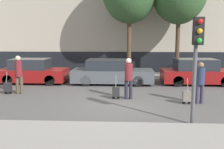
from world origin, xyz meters
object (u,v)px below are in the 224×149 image
at_px(parked_car_2, 197,72).
at_px(pedestrian_center, 129,76).
at_px(parked_car_0, 33,72).
at_px(trolley_left, 8,87).
at_px(traffic_light, 197,49).
at_px(parked_car_1, 112,72).
at_px(trolley_right, 187,96).
at_px(pedestrian_left, 19,72).
at_px(pedestrian_right, 200,80).
at_px(trolley_center, 116,92).
at_px(parked_bicycle, 180,70).

relative_size(parked_car_2, pedestrian_center, 2.28).
bearing_deg(parked_car_0, trolley_left, -92.53).
xyz_separation_m(pedestrian_center, traffic_light, (1.95, -3.26, 1.31)).
distance_m(parked_car_0, pedestrian_center, 6.71).
distance_m(parked_car_1, trolley_right, 5.44).
xyz_separation_m(parked_car_0, pedestrian_center, (5.62, -3.64, 0.36)).
relative_size(pedestrian_left, pedestrian_right, 1.08).
distance_m(parked_car_1, trolley_center, 3.66).
relative_size(trolley_left, pedestrian_right, 0.63).
relative_size(trolley_left, traffic_light, 0.33).
xyz_separation_m(trolley_left, trolley_right, (8.11, -1.40, -0.00)).
height_order(pedestrian_right, traffic_light, traffic_light).
relative_size(pedestrian_center, trolley_right, 1.68).
bearing_deg(parked_bicycle, pedestrian_center, -119.75).
relative_size(parked_car_0, trolley_right, 3.63).
distance_m(pedestrian_left, trolley_center, 4.77).
bearing_deg(pedestrian_right, traffic_light, -121.14).
distance_m(trolley_left, trolley_center, 5.25).
distance_m(trolley_center, trolley_right, 2.99).
relative_size(pedestrian_center, trolley_center, 1.67).
xyz_separation_m(trolley_left, pedestrian_center, (5.75, -0.68, 0.70)).
distance_m(parked_car_0, trolley_center, 6.27).
bearing_deg(traffic_light, parked_car_0, 137.69).
xyz_separation_m(trolley_center, pedestrian_right, (3.44, -0.59, 0.64)).
distance_m(trolley_left, trolley_right, 8.23).
distance_m(pedestrian_center, pedestrian_right, 2.96).
bearing_deg(parked_car_0, pedestrian_right, -26.50).
bearing_deg(pedestrian_right, trolley_left, 160.01).
relative_size(parked_car_1, parked_car_2, 1.13).
height_order(pedestrian_left, pedestrian_center, pedestrian_left).
bearing_deg(pedestrian_left, parked_bicycle, 26.36).
relative_size(trolley_left, trolley_center, 1.00).
xyz_separation_m(trolley_left, parked_bicycle, (9.32, 5.55, 0.17)).
bearing_deg(pedestrian_right, pedestrian_center, 156.63).
bearing_deg(parked_bicycle, parked_car_2, -79.67).
relative_size(parked_car_0, parked_car_1, 0.84).
height_order(traffic_light, parked_bicycle, traffic_light).
bearing_deg(parked_car_1, parked_car_0, 179.52).
relative_size(trolley_center, trolley_right, 1.01).
xyz_separation_m(pedestrian_center, pedestrian_right, (2.90, -0.61, -0.06)).
height_order(trolley_left, pedestrian_right, pedestrian_right).
bearing_deg(parked_car_2, pedestrian_left, -161.80).
bearing_deg(traffic_light, trolley_center, 127.70).
distance_m(pedestrian_right, traffic_light, 3.13).
bearing_deg(trolley_right, pedestrian_center, 163.01).
bearing_deg(pedestrian_center, pedestrian_right, -14.13).
bearing_deg(parked_car_2, trolley_center, -140.25).
height_order(trolley_right, parked_bicycle, parked_bicycle).
xyz_separation_m(parked_car_2, pedestrian_center, (-4.01, -3.77, 0.35)).
relative_size(pedestrian_right, parked_bicycle, 0.96).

